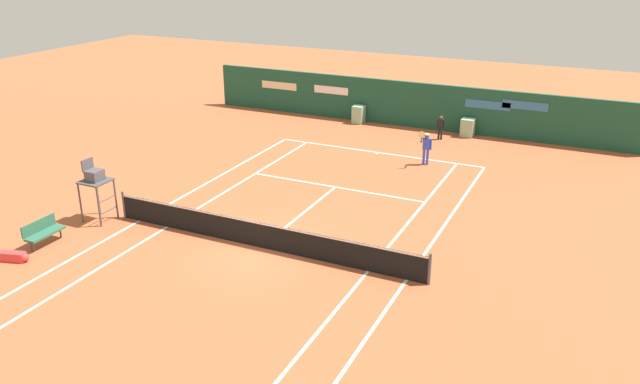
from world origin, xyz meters
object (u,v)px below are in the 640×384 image
object	(u,v)px
player_on_baseline	(426,146)
tennis_ball_near_service_line	(271,164)
umpire_chair	(95,180)
player_bench	(43,231)
equipment_bag	(15,257)
ball_kid_right_post	(441,126)

from	to	relation	value
player_on_baseline	tennis_ball_near_service_line	xyz separation A→B (m)	(-6.63, -3.12, -0.89)
umpire_chair	tennis_ball_near_service_line	bearing A→B (deg)	161.75
player_on_baseline	tennis_ball_near_service_line	bearing A→B (deg)	13.73
player_bench	equipment_bag	world-z (taller)	player_bench
equipment_bag	player_bench	bearing A→B (deg)	95.50
equipment_bag	ball_kid_right_post	distance (m)	21.60
umpire_chair	tennis_ball_near_service_line	world-z (taller)	umpire_chair
ball_kid_right_post	player_on_baseline	bearing A→B (deg)	99.05
umpire_chair	equipment_bag	world-z (taller)	umpire_chair
equipment_bag	tennis_ball_near_service_line	distance (m)	12.48
ball_kid_right_post	tennis_ball_near_service_line	distance (m)	9.70
player_bench	tennis_ball_near_service_line	xyz separation A→B (m)	(3.03, 10.77, -0.48)
player_bench	player_on_baseline	xyz separation A→B (m)	(9.66, 13.89, 0.42)
umpire_chair	tennis_ball_near_service_line	distance (m)	8.93
umpire_chair	player_bench	xyz separation A→B (m)	(-0.28, -2.43, -1.11)
umpire_chair	equipment_bag	distance (m)	4.07
tennis_ball_near_service_line	umpire_chair	bearing A→B (deg)	-108.25
player_bench	player_on_baseline	bearing A→B (deg)	145.19
ball_kid_right_post	player_bench	bearing A→B (deg)	66.13
umpire_chair	ball_kid_right_post	size ratio (longest dim) A/B	1.87
player_on_baseline	equipment_bag	bearing A→B (deg)	46.55
umpire_chair	equipment_bag	bearing A→B (deg)	-2.21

